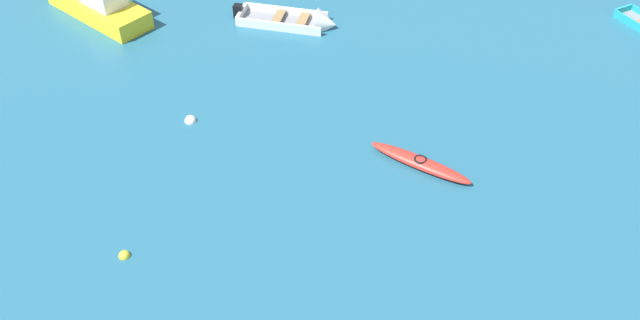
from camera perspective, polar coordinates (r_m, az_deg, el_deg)
kayak_red_outer_left at (r=23.94m, az=7.94°, el=-0.20°), size 3.05×2.98×0.35m
rowboat_white_cluster_inner at (r=31.00m, az=-1.04°, el=10.88°), size 4.43×2.92×1.27m
motor_launch_yellow_near_left at (r=33.27m, az=-17.61°, el=11.98°), size 4.86×5.54×2.12m
mooring_buoy_between_boats_left at (r=21.82m, az=-15.24°, el=-7.35°), size 0.34×0.34×0.34m
mooring_buoy_trailing at (r=26.10m, az=-10.22°, el=3.07°), size 0.43×0.43×0.43m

